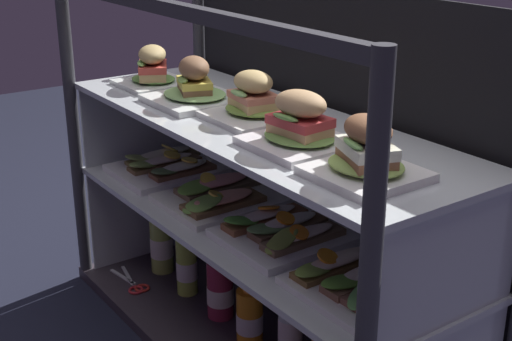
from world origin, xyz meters
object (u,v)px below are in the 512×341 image
object	(u,v)px
juice_bottle_front_second	(162,242)
juice_bottle_back_right	(220,288)
plated_roll_sandwich_mid_left	(252,102)
juice_bottle_back_center	(250,315)
open_sandwich_tray_center	(218,196)
juice_bottle_front_middle	(290,331)
plated_roll_sandwich_near_left_corner	(194,88)
juice_bottle_tucked_behind	(187,264)
open_sandwich_tray_far_right	(283,231)
open_sandwich_tray_far_left	(166,166)
plated_roll_sandwich_near_right_corner	(153,70)
kitchen_scissors	(136,286)
plated_roll_sandwich_mid_right	(366,156)
open_sandwich_tray_mid_right	(364,279)
plated_roll_sandwich_left_of_center	(300,127)

from	to	relation	value
juice_bottle_front_second	juice_bottle_back_right	xyz separation A→B (m)	(0.32, 0.00, -0.01)
plated_roll_sandwich_mid_left	juice_bottle_back_center	distance (m)	0.54
open_sandwich_tray_center	juice_bottle_front_middle	size ratio (longest dim) A/B	1.10
plated_roll_sandwich_near_left_corner	plated_roll_sandwich_mid_left	distance (m)	0.20
plated_roll_sandwich_near_left_corner	juice_bottle_tucked_behind	size ratio (longest dim) A/B	0.94
open_sandwich_tray_far_right	open_sandwich_tray_center	bearing A→B (deg)	-178.45
open_sandwich_tray_far_left	juice_bottle_back_center	world-z (taller)	open_sandwich_tray_far_left
plated_roll_sandwich_near_right_corner	juice_bottle_front_second	bearing A→B (deg)	153.24
juice_bottle_back_center	plated_roll_sandwich_near_left_corner	bearing A→B (deg)	-177.52
open_sandwich_tray_far_left	plated_roll_sandwich_near_right_corner	bearing A→B (deg)	-144.93
juice_bottle_tucked_behind	juice_bottle_front_middle	world-z (taller)	juice_bottle_front_middle
juice_bottle_front_middle	kitchen_scissors	distance (m)	0.59
plated_roll_sandwich_near_left_corner	juice_bottle_tucked_behind	bearing A→B (deg)	175.99
juice_bottle_front_second	juice_bottle_back_right	bearing A→B (deg)	0.89
plated_roll_sandwich_mid_right	kitchen_scissors	xyz separation A→B (m)	(-0.82, -0.08, -0.61)
plated_roll_sandwich_near_right_corner	open_sandwich_tray_far_left	world-z (taller)	plated_roll_sandwich_near_right_corner
open_sandwich_tray_far_right	juice_bottle_front_middle	xyz separation A→B (m)	(0.04, -0.00, -0.24)
plated_roll_sandwich_near_left_corner	juice_bottle_back_center	distance (m)	0.58
kitchen_scissors	open_sandwich_tray_far_right	bearing A→B (deg)	13.39
juice_bottle_front_middle	kitchen_scissors	world-z (taller)	juice_bottle_front_middle
juice_bottle_front_second	juice_bottle_back_center	world-z (taller)	juice_bottle_front_second
plated_roll_sandwich_mid_left	juice_bottle_front_middle	size ratio (longest dim) A/B	0.79
plated_roll_sandwich_mid_left	juice_bottle_tucked_behind	xyz separation A→B (m)	(-0.28, -0.03, -0.52)
plated_roll_sandwich_mid_left	plated_roll_sandwich_mid_right	size ratio (longest dim) A/B	1.09
open_sandwich_tray_mid_right	juice_bottle_back_center	bearing A→B (deg)	-178.41
juice_bottle_back_right	open_sandwich_tray_center	bearing A→B (deg)	177.31
juice_bottle_back_right	kitchen_scissors	size ratio (longest dim) A/B	1.14
open_sandwich_tray_mid_right	juice_bottle_back_right	bearing A→B (deg)	-179.65
plated_roll_sandwich_near_right_corner	plated_roll_sandwich_mid_right	world-z (taller)	plated_roll_sandwich_mid_right
juice_bottle_back_center	plated_roll_sandwich_near_right_corner	bearing A→B (deg)	-178.92
kitchen_scissors	juice_bottle_front_middle	bearing A→B (deg)	12.28
open_sandwich_tray_far_left	open_sandwich_tray_far_right	bearing A→B (deg)	0.84
plated_roll_sandwich_near_left_corner	open_sandwich_tray_far_right	distance (m)	0.43
juice_bottle_back_right	juice_bottle_back_center	distance (m)	0.15
plated_roll_sandwich_near_left_corner	kitchen_scissors	world-z (taller)	plated_roll_sandwich_near_left_corner
kitchen_scissors	open_sandwich_tray_far_left	bearing A→B (deg)	91.55
plated_roll_sandwich_near_right_corner	open_sandwich_tray_mid_right	bearing A→B (deg)	1.32
open_sandwich_tray_far_right	juice_bottle_back_center	bearing A→B (deg)	-172.60
plated_roll_sandwich_near_right_corner	plated_roll_sandwich_mid_right	bearing A→B (deg)	-1.28
open_sandwich_tray_mid_right	kitchen_scissors	size ratio (longest dim) A/B	1.54
juice_bottle_back_center	open_sandwich_tray_mid_right	bearing A→B (deg)	1.59
plated_roll_sandwich_left_of_center	open_sandwich_tray_far_left	distance (m)	0.67
plated_roll_sandwich_mid_left	plated_roll_sandwich_mid_right	distance (m)	0.43
juice_bottle_front_middle	juice_bottle_back_right	bearing A→B (deg)	-179.16
juice_bottle_back_center	plated_roll_sandwich_left_of_center	bearing A→B (deg)	-3.72
plated_roll_sandwich_mid_left	open_sandwich_tray_center	distance (m)	0.30
open_sandwich_tray_center	juice_bottle_tucked_behind	bearing A→B (deg)	-175.81
plated_roll_sandwich_near_right_corner	plated_roll_sandwich_mid_right	size ratio (longest dim) A/B	0.97
plated_roll_sandwich_left_of_center	kitchen_scissors	bearing A→B (deg)	-170.88
plated_roll_sandwich_near_left_corner	juice_bottle_tucked_behind	world-z (taller)	plated_roll_sandwich_near_left_corner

